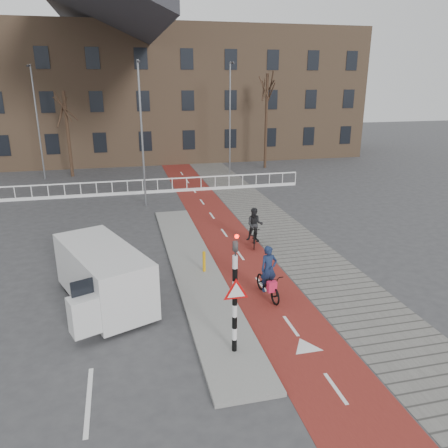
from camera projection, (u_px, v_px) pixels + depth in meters
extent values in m
plane|color=#38383A|center=(236.00, 316.00, 14.29)|extent=(120.00, 120.00, 0.00)
cube|color=maroon|center=(216.00, 221.00, 23.85)|extent=(2.50, 60.00, 0.01)
cube|color=slate|center=(264.00, 217.00, 24.46)|extent=(3.00, 60.00, 0.01)
cube|color=gray|center=(195.00, 268.00, 17.80)|extent=(1.80, 16.00, 0.12)
cylinder|color=black|center=(235.00, 305.00, 11.82)|extent=(0.14, 0.14, 2.88)
imported|color=black|center=(235.00, 241.00, 11.24)|extent=(0.13, 0.16, 0.80)
cylinder|color=#FF0C05|center=(237.00, 236.00, 11.05)|extent=(0.11, 0.02, 0.11)
cylinder|color=#DC9B0C|center=(204.00, 262.00, 17.20)|extent=(0.12, 0.12, 0.83)
imported|color=black|center=(268.00, 284.00, 15.38)|extent=(0.83, 1.88, 0.96)
imported|color=#172446|center=(269.00, 269.00, 15.19)|extent=(0.65, 0.46, 1.67)
cube|color=#D71E46|center=(272.00, 287.00, 14.80)|extent=(0.33, 0.23, 0.37)
imported|color=black|center=(255.00, 235.00, 20.15)|extent=(0.98, 1.73, 1.00)
imported|color=black|center=(255.00, 225.00, 19.98)|extent=(0.91, 0.81, 1.57)
cube|color=silver|center=(103.00, 274.00, 14.82)|extent=(3.49, 5.06, 1.88)
cube|color=#209551|center=(74.00, 279.00, 14.64)|extent=(1.14, 2.80, 0.55)
cube|color=#209551|center=(132.00, 274.00, 15.06)|extent=(1.14, 2.80, 0.55)
cube|color=black|center=(100.00, 290.00, 12.84)|extent=(1.59, 0.68, 0.90)
cylinder|color=black|center=(99.00, 321.00, 13.38)|extent=(0.46, 0.70, 0.66)
cylinder|color=black|center=(147.00, 306.00, 14.25)|extent=(0.46, 0.70, 0.66)
cylinder|color=black|center=(68.00, 283.00, 15.85)|extent=(0.46, 0.70, 0.66)
cylinder|color=black|center=(110.00, 272.00, 16.73)|extent=(0.46, 0.70, 0.66)
cube|color=silver|center=(96.00, 182.00, 28.58)|extent=(28.00, 0.08, 0.08)
cube|color=silver|center=(97.00, 195.00, 28.84)|extent=(28.00, 0.10, 0.20)
cube|color=#7F6047|center=(119.00, 94.00, 41.27)|extent=(46.00, 10.00, 12.00)
cylinder|color=black|center=(68.00, 135.00, 33.82)|extent=(0.25, 0.25, 6.54)
cylinder|color=black|center=(266.00, 122.00, 37.06)|extent=(0.23, 0.23, 7.84)
cylinder|color=slate|center=(142.00, 136.00, 25.44)|extent=(0.12, 0.12, 8.42)
cylinder|color=slate|center=(38.00, 124.00, 32.61)|extent=(0.12, 0.12, 8.40)
cylinder|color=slate|center=(230.00, 120.00, 34.57)|extent=(0.12, 0.12, 8.65)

